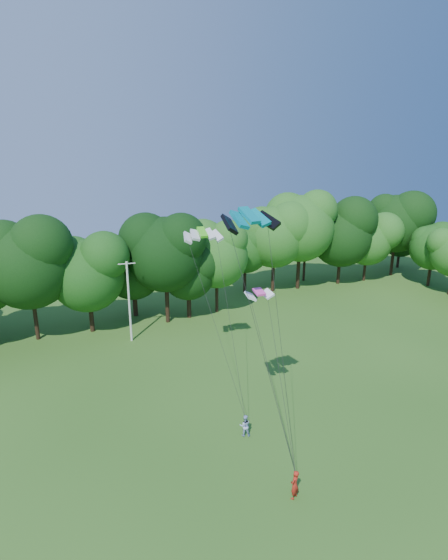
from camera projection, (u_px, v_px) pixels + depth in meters
name	position (u px, v px, depth m)	size (l,w,h in m)	color
utility_pole	(129.00, 301.00, 43.19)	(1.65, 0.39, 8.31)	silver
kite_flyer_left	(295.00, 485.00, 24.19)	(0.65, 0.43, 1.77)	#B22417
kite_flyer_right	(245.00, 426.00, 29.54)	(0.75, 0.59, 1.55)	#AEC2F1
kite_teal	(249.00, 215.00, 23.55)	(3.30, 1.67, 0.82)	#047C88
kite_green	(202.00, 232.00, 34.63)	(3.17, 1.70, 0.73)	#4CD21F
kite_pink	(259.00, 292.00, 27.66)	(1.87, 1.04, 0.31)	#FF46B0
tree_back_center	(165.00, 251.00, 46.86)	(8.97, 8.97, 13.05)	black
tree_back_east	(306.00, 233.00, 62.59)	(7.80, 7.80, 11.35)	black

